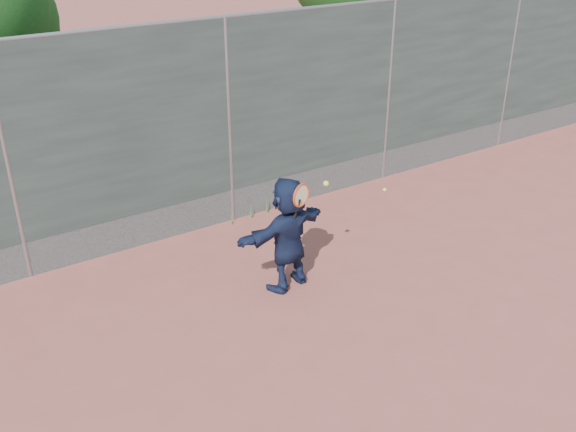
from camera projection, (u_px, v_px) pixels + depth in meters
ground at (384, 336)px, 7.19m from camera, size 80.00×80.00×0.00m
player at (288, 234)px, 7.82m from camera, size 1.42×0.69×1.47m
ball_ground at (385, 190)px, 10.71m from camera, size 0.07×0.07×0.07m
fence at (229, 120)px, 9.11m from camera, size 20.00×0.06×3.03m
swing_action at (303, 195)px, 7.46m from camera, size 0.56×0.14×0.51m
weed_clump at (253, 209)px, 9.81m from camera, size 0.68×0.07×0.30m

